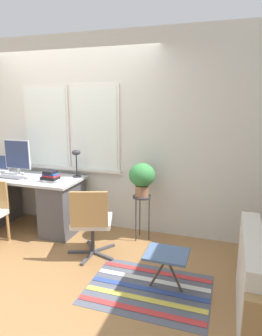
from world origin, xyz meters
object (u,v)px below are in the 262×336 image
desk_lamp (76,157)px  plant_stand (142,202)px  folding_stool (167,256)px  book_stack (51,177)px  potted_plant (142,177)px  office_chair_swivel (91,221)px  keyboard (10,177)px  mouse (26,178)px  monitor (17,156)px

desk_lamp → plant_stand: size_ratio=0.65×
folding_stool → book_stack: bearing=157.2°
potted_plant → folding_stool: (0.54, -0.98, -0.51)m
office_chair_swivel → plant_stand: bearing=-142.4°
keyboard → mouse: mouse is taller
plant_stand → folding_stool: size_ratio=1.47×
mouse → potted_plant: size_ratio=0.14×
book_stack → potted_plant: (1.19, 0.25, 0.03)m
keyboard → desk_lamp: bearing=21.6°
mouse → book_stack: 0.40m
mouse → office_chair_swivel: size_ratio=0.07×
office_chair_swivel → potted_plant: 0.86m
book_stack → folding_stool: book_stack is taller
desk_lamp → potted_plant: bearing=-4.6°
keyboard → monitor: bearing=95.0°
potted_plant → folding_stool: potted_plant is taller
desk_lamp → monitor: bearing=-171.9°
mouse → folding_stool: 2.28m
monitor → keyboard: monitor is taller
monitor → mouse: bearing=-36.0°
book_stack → keyboard: bearing=-178.8°
monitor → plant_stand: size_ratio=0.84×
monitor → folding_stool: bearing=-21.2°
monitor → desk_lamp: monitor is taller
office_chair_swivel → book_stack: bearing=-44.9°
plant_stand → monitor: bearing=-178.5°
desk_lamp → plant_stand: desk_lamp is taller
plant_stand → mouse: bearing=-171.0°
book_stack → folding_stool: 1.93m
mouse → desk_lamp: bearing=28.6°
desk_lamp → mouse: bearing=-151.4°
office_chair_swivel → plant_stand: 0.76m
monitor → book_stack: size_ratio=2.03×
potted_plant → folding_stool: size_ratio=1.07×
plant_stand → potted_plant: potted_plant is taller
mouse → monitor: bearing=144.0°
book_stack → folding_stool: bearing=-22.8°
monitor → folding_stool: (2.40, -0.93, -0.68)m
desk_lamp → plant_stand: (0.98, -0.08, -0.53)m
mouse → plant_stand: bearing=9.0°
folding_stool → desk_lamp: bearing=145.2°
monitor → potted_plant: (1.86, 0.05, -0.17)m
plant_stand → desk_lamp: bearing=175.4°
monitor → keyboard: size_ratio=1.24×
office_chair_swivel → potted_plant: bearing=-142.4°
keyboard → folding_stool: 2.52m
office_chair_swivel → folding_stool: (0.96, -0.35, -0.10)m
desk_lamp → office_chair_swivel: (0.56, -0.71, -0.60)m
monitor → book_stack: 0.73m
mouse → book_stack: (0.40, 0.00, 0.05)m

